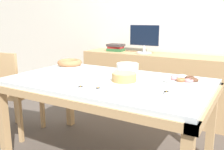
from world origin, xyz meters
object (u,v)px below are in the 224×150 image
cake_chocolate_round (124,78)px  tealight_centre (80,87)px  chair (11,90)px  pastry_platter (183,80)px  tealight_left_edge (166,93)px  tealight_near_cakes (98,89)px  computer_monitor (144,39)px  plate_stack (128,68)px  cake_golden_bundt (70,63)px  book_stack (116,47)px

cake_chocolate_round → tealight_centre: cake_chocolate_round is taller
chair → pastry_platter: bearing=10.7°
tealight_left_edge → tealight_near_cakes: 0.49m
chair → computer_monitor: bearing=54.5°
plate_stack → tealight_centre: 0.70m
cake_chocolate_round → cake_golden_bundt: (-0.84, 0.33, -0.00)m
computer_monitor → pastry_platter: bearing=-52.6°
chair → tealight_near_cakes: (1.29, -0.25, 0.25)m
book_stack → tealight_centre: bearing=-69.4°
computer_monitor → pastry_platter: 1.32m
chair → book_stack: bearing=68.4°
cake_chocolate_round → tealight_centre: (-0.19, -0.33, -0.03)m
computer_monitor → tealight_near_cakes: size_ratio=10.60×
tealight_near_cakes → cake_chocolate_round: bearing=78.6°
book_stack → cake_chocolate_round: bearing=-58.3°
book_stack → cake_golden_bundt: book_stack is taller
pastry_platter → plate_stack: (-0.56, 0.08, 0.03)m
plate_stack → cake_golden_bundt: bearing=-177.4°
pastry_platter → cake_chocolate_round: bearing=-145.6°
cake_golden_bundt → plate_stack: size_ratio=1.26×
cake_golden_bundt → book_stack: bearing=88.3°
cake_chocolate_round → tealight_left_edge: cake_chocolate_round is taller
pastry_platter → tealight_centre: pastry_platter is taller
computer_monitor → book_stack: size_ratio=1.84×
plate_stack → book_stack: bearing=124.8°
chair → cake_golden_bundt: (0.51, 0.38, 0.28)m
tealight_near_cakes → tealight_centre: (-0.13, -0.03, 0.00)m
pastry_platter → plate_stack: plate_stack is taller
book_stack → tealight_near_cakes: (0.75, -1.61, -0.10)m
cake_chocolate_round → pastry_platter: 0.50m
computer_monitor → plate_stack: 0.99m
chair → tealight_centre: size_ratio=23.50×
computer_monitor → plate_stack: size_ratio=2.02×
book_stack → cake_chocolate_round: book_stack is taller
book_stack → plate_stack: bearing=-55.2°
computer_monitor → tealight_centre: size_ratio=10.60×
cake_golden_bundt → pastry_platter: (1.25, -0.05, -0.02)m
cake_chocolate_round → computer_monitor: bearing=106.1°
plate_stack → tealight_centre: (-0.04, -0.70, -0.03)m
computer_monitor → chair: bearing=-125.5°
cake_chocolate_round → tealight_left_edge: 0.42m
cake_chocolate_round → book_stack: bearing=121.7°
tealight_left_edge → tealight_centre: bearing=-162.1°
pastry_platter → tealight_near_cakes: (-0.47, -0.58, -0.00)m
pastry_platter → tealight_left_edge: size_ratio=8.35×
cake_golden_bundt → plate_stack: plate_stack is taller
cake_golden_bundt → tealight_left_edge: 1.33m
chair → book_stack: 1.51m
chair → cake_golden_bundt: chair is taller
book_stack → tealight_near_cakes: size_ratio=5.76×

